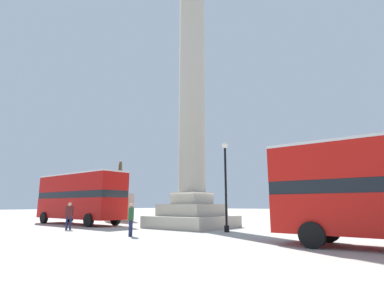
% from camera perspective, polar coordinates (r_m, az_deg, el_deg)
% --- Properties ---
extents(ground_plane, '(200.00, 200.00, 0.00)m').
position_cam_1_polar(ground_plane, '(22.66, 0.00, -15.66)').
color(ground_plane, '#ADA89E').
extents(monument_column, '(5.30, 5.30, 22.53)m').
position_cam_1_polar(monument_column, '(23.68, 0.00, 5.85)').
color(monument_column, '#ADA593').
rests_on(monument_column, ground_plane).
extents(bus_a, '(10.11, 2.83, 4.29)m').
position_cam_1_polar(bus_a, '(28.14, -20.61, -9.30)').
color(bus_a, '#A80F0C').
rests_on(bus_a, ground_plane).
extents(equestrian_statue, '(4.50, 4.18, 6.17)m').
position_cam_1_polar(equestrian_statue, '(32.20, -13.81, -11.06)').
color(equestrian_statue, '#ADA593').
rests_on(equestrian_statue, ground_plane).
extents(street_lamp, '(0.42, 0.42, 5.64)m').
position_cam_1_polar(street_lamp, '(19.13, 6.43, -6.96)').
color(street_lamp, black).
rests_on(street_lamp, ground_plane).
extents(pedestrian_near_lamp, '(0.41, 0.47, 1.72)m').
position_cam_1_polar(pedestrian_near_lamp, '(16.81, -11.54, -13.58)').
color(pedestrian_near_lamp, '#192347').
rests_on(pedestrian_near_lamp, ground_plane).
extents(pedestrian_by_plinth, '(0.49, 0.43, 1.79)m').
position_cam_1_polar(pedestrian_by_plinth, '(22.38, -22.35, -12.26)').
color(pedestrian_by_plinth, '#192347').
rests_on(pedestrian_by_plinth, ground_plane).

